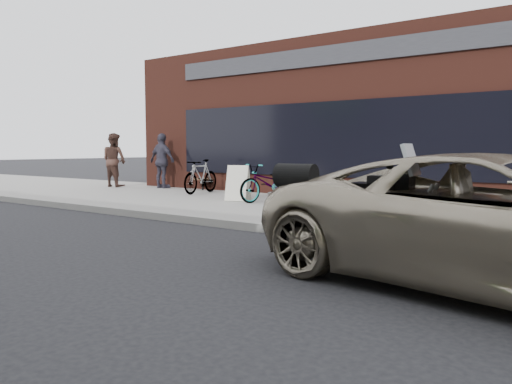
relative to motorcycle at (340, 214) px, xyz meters
The scene contains 11 objects.
ground 3.13m from the motorcycle, 122.83° to the right, with size 120.00×120.00×0.00m, color black.
near_sidewalk 4.77m from the motorcycle, 110.50° to the left, with size 44.00×6.00×0.15m, color gray.
storefront 12.09m from the motorcycle, 107.76° to the left, with size 14.00×10.07×4.50m.
motorcycle is the anchor object (origin of this frame).
minivan 1.84m from the motorcycle, ahead, with size 2.34×5.08×1.41m, color #9F937B.
bicycle_front 6.17m from the motorcycle, 132.38° to the left, with size 0.62×1.78×0.93m, color gray.
bicycle_rear 8.78m from the motorcycle, 143.22° to the left, with size 0.46×1.64×0.99m, color gray.
sandwich_sign 6.56m from the motorcycle, 138.78° to the left, with size 0.68×0.65×0.89m.
cafe_table 9.96m from the motorcycle, 141.56° to the left, with size 0.64×0.64×0.37m.
cafe_patron_left 12.42m from the motorcycle, 154.00° to the left, with size 0.89×0.69×1.83m, color #452D25.
cafe_patron_right 11.11m from the motorcycle, 147.50° to the left, with size 1.06×0.44×1.80m, color #3B3949.
Camera 1 is at (4.37, -2.98, 1.46)m, focal length 35.00 mm.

